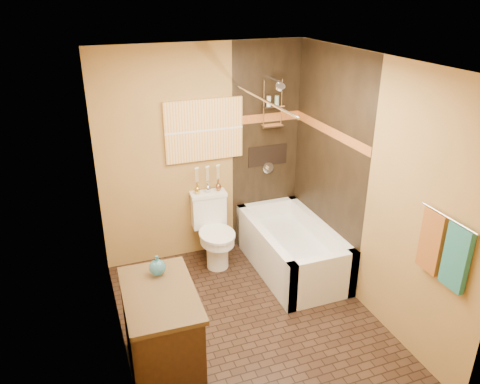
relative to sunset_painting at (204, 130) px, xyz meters
name	(u,v)px	position (x,y,z in m)	size (l,w,h in m)	color
floor	(251,323)	(-0.01, -1.48, -1.55)	(3.00, 3.00, 0.00)	black
wall_left	(111,232)	(-1.21, -1.48, -0.30)	(0.02, 3.00, 2.50)	#AA7E42
wall_right	(369,189)	(1.19, -1.48, -0.30)	(0.02, 3.00, 2.50)	#AA7E42
wall_back	(203,155)	(-0.01, 0.02, -0.30)	(2.40, 0.02, 2.50)	#AA7E42
wall_front	(346,311)	(-0.01, -2.98, -0.30)	(2.40, 0.02, 2.50)	#AA7E42
ceiling	(254,61)	(-0.01, -1.48, 0.95)	(3.00, 3.00, 0.00)	silver
alcove_tile_back	(266,148)	(0.77, 0.01, -0.30)	(0.85, 0.01, 2.50)	black
alcove_tile_right	(327,164)	(1.18, -0.73, -0.30)	(0.01, 1.50, 2.50)	black
mosaic_band_back	(267,118)	(0.77, 0.00, 0.07)	(0.85, 0.01, 0.10)	#96411B
mosaic_band_right	(329,131)	(1.17, -0.73, 0.07)	(0.01, 1.50, 0.10)	#96411B
alcove_niche	(268,156)	(0.79, 0.01, -0.40)	(0.50, 0.01, 0.25)	black
shower_fixtures	(272,116)	(0.79, -0.10, 0.12)	(0.24, 0.33, 1.16)	silver
curtain_rod	(262,99)	(0.39, -0.73, 0.47)	(0.03, 0.03, 1.55)	silver
towel_bar	(449,218)	(1.14, -2.53, -0.10)	(0.02, 0.02, 0.55)	silver
towel_teal	(456,258)	(1.15, -2.66, -0.37)	(0.05, 0.22, 0.52)	#206C63
towel_rust	(432,241)	(1.15, -2.40, -0.37)	(0.05, 0.22, 0.52)	brown
sunset_painting	(204,130)	(0.00, 0.00, 0.00)	(0.90, 0.04, 0.70)	orange
vanity_mirror	(114,221)	(-1.20, -1.80, -0.05)	(0.01, 1.00, 0.90)	white
bathtub	(291,251)	(0.79, -0.73, -1.33)	(0.80, 1.50, 0.55)	white
toilet	(214,230)	(0.00, -0.27, -1.13)	(0.43, 0.63, 0.82)	white
vanity	(162,333)	(-0.93, -1.80, -1.14)	(0.60, 0.95, 0.82)	black
teal_bottle	(157,265)	(-0.88, -1.55, -0.64)	(0.14, 0.14, 0.22)	#29697D
bud_vases	(208,179)	(0.00, -0.09, -0.55)	(0.32, 0.07, 0.32)	gold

